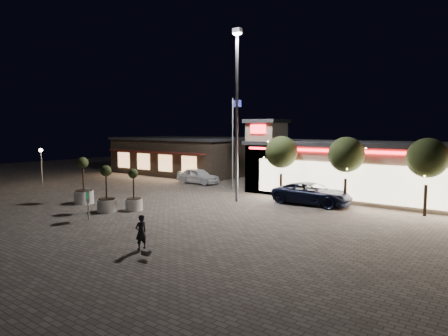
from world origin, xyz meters
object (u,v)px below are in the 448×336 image
Objects in this scene: white_sedan at (198,176)px; valet_sign at (88,198)px; pickup_truck at (312,194)px; planter_left at (84,189)px; pedestrian at (141,232)px; planter_mid at (107,197)px.

valet_sign is (5.19, -15.70, 0.55)m from white_sedan.
planter_left is at bearing 122.39° from pickup_truck.
pedestrian is (11.91, -17.56, 0.01)m from white_sedan.
pickup_truck is at bearing -103.38° from white_sedan.
planter_left reaches higher than pickup_truck.
pedestrian is at bearing -22.42° from planter_left.
planter_mid reaches higher than white_sedan.
valet_sign reaches higher than white_sedan.
white_sedan is (-13.42, 3.19, -0.00)m from pickup_truck.
planter_mid reaches higher than pedestrian.
planter_left reaches higher than planter_mid.
planter_mid is 2.51m from valet_sign.
white_sedan is 1.49× the size of planter_mid.
valet_sign is (4.87, -2.93, 0.28)m from planter_left.
pickup_truck is 16.24m from planter_left.
planter_left is (-13.11, -9.58, 0.27)m from pickup_truck.
pedestrian is 12.55m from planter_left.
planter_mid is at bearing -11.58° from planter_left.
planter_mid is (3.67, -0.75, -0.10)m from planter_left.
pickup_truck is 13.99m from planter_mid.
pedestrian is 8.89m from planter_mid.
planter_mid is (3.98, -13.52, 0.17)m from white_sedan.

